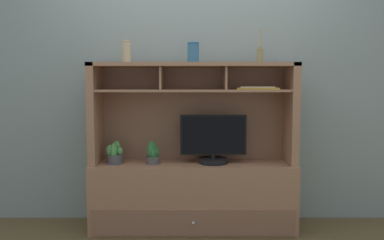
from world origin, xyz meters
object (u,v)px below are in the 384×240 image
diffuser_bottle (259,55)px  ceramic_vase (192,53)px  magazine_stack_left (256,88)px  accent_vase (125,52)px  potted_orchid (152,154)px  potted_fern (113,155)px  tv_monitor (212,142)px  media_console (192,179)px

diffuser_bottle → ceramic_vase: size_ratio=1.62×
magazine_stack_left → accent_vase: size_ratio=1.95×
magazine_stack_left → diffuser_bottle: (0.02, 0.02, 0.26)m
potted_orchid → magazine_stack_left: 1.00m
potted_orchid → potted_fern: bearing=177.6°
tv_monitor → ceramic_vase: size_ratio=3.18×
accent_vase → media_console: bearing=0.6°
media_console → potted_orchid: (-0.33, -0.05, 0.22)m
potted_orchid → magazine_stack_left: (0.85, 0.02, 0.54)m
accent_vase → tv_monitor: bearing=-2.5°
potted_orchid → media_console: bearing=8.7°
magazine_stack_left → ceramic_vase: 0.59m
potted_fern → ceramic_vase: (0.65, 0.03, 0.83)m
tv_monitor → potted_orchid: (-0.49, -0.01, -0.09)m
accent_vase → ceramic_vase: bearing=-0.2°
magazine_stack_left → ceramic_vase: ceramic_vase is taller
tv_monitor → accent_vase: 1.02m
diffuser_bottle → accent_vase: diffuser_bottle is taller
tv_monitor → potted_fern: (-0.81, -0.00, -0.10)m
potted_fern → accent_vase: size_ratio=0.99×
magazine_stack_left → potted_fern: bearing=-179.5°
tv_monitor → magazine_stack_left: magazine_stack_left is taller
tv_monitor → ceramic_vase: ceramic_vase is taller
potted_orchid → ceramic_vase: (0.33, 0.04, 0.82)m
potted_orchid → diffuser_bottle: 1.18m
potted_orchid → magazine_stack_left: magazine_stack_left is taller
magazine_stack_left → ceramic_vase: size_ratio=2.08×
potted_fern → magazine_stack_left: size_ratio=0.51×
magazine_stack_left → tv_monitor: bearing=-178.5°
media_console → potted_fern: bearing=-176.7°
media_console → accent_vase: (-0.54, -0.01, 1.05)m
tv_monitor → diffuser_bottle: diffuser_bottle is taller
media_console → potted_fern: size_ratio=9.25×
potted_fern → accent_vase: 0.84m
media_console → magazine_stack_left: 0.92m
potted_orchid → ceramic_vase: size_ratio=1.10×
diffuser_bottle → tv_monitor: bearing=-175.9°
accent_vase → potted_fern: bearing=-163.6°
potted_fern → ceramic_vase: 1.05m
media_console → tv_monitor: (0.16, -0.04, 0.31)m
magazine_stack_left → diffuser_bottle: bearing=39.3°
media_console → ceramic_vase: size_ratio=9.81×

